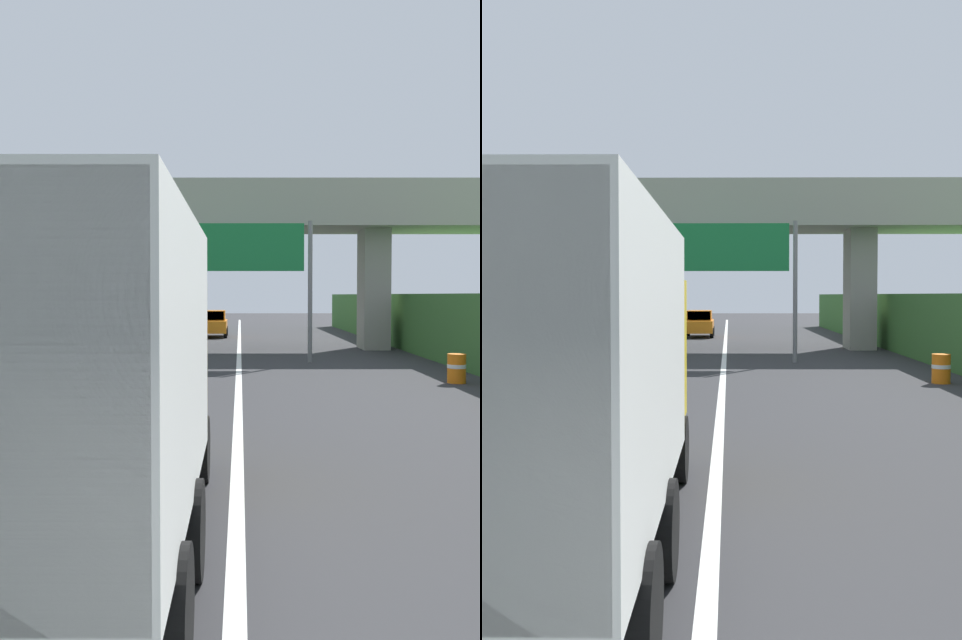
{
  "view_description": "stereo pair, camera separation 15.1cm",
  "coord_description": "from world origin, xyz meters",
  "views": [
    {
      "loc": [
        0.04,
        -1.15,
        2.71
      ],
      "look_at": [
        0.0,
        18.25,
        2.0
      ],
      "focal_mm": 38.35,
      "sensor_mm": 36.0,
      "label": 1
    },
    {
      "loc": [
        0.19,
        -1.15,
        2.71
      ],
      "look_at": [
        0.0,
        18.25,
        2.0
      ],
      "focal_mm": 38.35,
      "sensor_mm": 36.0,
      "label": 2
    }
  ],
  "objects": [
    {
      "name": "lane_centre_stripe",
      "position": [
        0.0,
        26.54,
        0.0
      ],
      "size": [
        0.2,
        93.08,
        0.01
      ],
      "primitive_type": "cube",
      "color": "white",
      "rests_on": "ground"
    },
    {
      "name": "construction_barrel_3",
      "position": [
        6.71,
        19.78,
        0.46
      ],
      "size": [
        0.57,
        0.57,
        0.9
      ],
      "color": "orange",
      "rests_on": "ground"
    },
    {
      "name": "truck_yellow",
      "position": [
        -1.53,
        5.85,
        1.93
      ],
      "size": [
        2.44,
        7.3,
        3.44
      ],
      "color": "black",
      "rests_on": "ground"
    },
    {
      "name": "car_orange",
      "position": [
        -1.69,
        42.87,
        0.86
      ],
      "size": [
        1.86,
        4.1,
        1.72
      ],
      "color": "orange",
      "rests_on": "ground"
    },
    {
      "name": "truck_green",
      "position": [
        -4.86,
        52.41,
        1.93
      ],
      "size": [
        2.44,
        7.3,
        3.44
      ],
      "color": "black",
      "rests_on": "ground"
    },
    {
      "name": "overpass_bridge",
      "position": [
        0.0,
        33.17,
        6.21
      ],
      "size": [
        40.0,
        4.8,
        8.17
      ],
      "color": "#9E998E",
      "rests_on": "ground"
    },
    {
      "name": "truck_black",
      "position": [
        -5.15,
        16.5,
        1.93
      ],
      "size": [
        2.44,
        7.3,
        3.44
      ],
      "color": "black",
      "rests_on": "ground"
    },
    {
      "name": "overhead_highway_sign",
      "position": [
        0.0,
        26.18,
        4.22
      ],
      "size": [
        5.88,
        0.18,
        5.67
      ],
      "color": "slate",
      "rests_on": "ground"
    }
  ]
}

